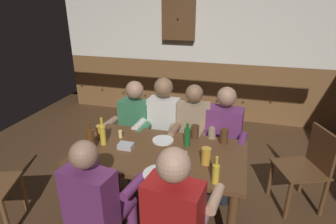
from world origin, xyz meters
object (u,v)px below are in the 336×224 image
Objects in this scene: bottle_1 at (187,136)px; pint_glass_3 at (88,157)px; plate_1 at (159,174)px; bottle_0 at (216,173)px; person_3 at (222,136)px; chair_empty_near_right at (307,166)px; pint_glass_5 at (195,132)px; bottle_3 at (103,134)px; person_1 at (162,127)px; plate_0 at (163,140)px; person_0 at (133,126)px; person_4 at (98,200)px; bottle_2 at (91,139)px; person_5 at (177,213)px; wall_dart_cabinet at (179,18)px; person_2 at (192,133)px; dining_table at (160,162)px; pint_glass_2 at (101,132)px; table_candle at (120,134)px; pint_glass_4 at (224,136)px; condiment_caddy at (126,146)px; pint_glass_0 at (183,158)px; pint_glass_1 at (206,156)px.

bottle_1 reaches higher than pint_glass_3.
bottle_0 reaches higher than plate_1.
person_3 is 1.38× the size of chair_empty_near_right.
pint_glass_5 is at bearing 40.83° from pint_glass_3.
bottle_3 reaches higher than bottle_1.
person_1 reaches higher than plate_0.
person_0 is 1.00× the size of person_4.
bottle_1 is 0.80× the size of bottle_2.
bottle_3 is (-0.27, 0.62, 0.22)m from person_4.
bottle_0 is at bearing 28.52° from person_4.
person_5 is 0.92m from pint_glass_3.
person_3 is 1.41m from bottle_2.
bottle_2 is 2.90m from wall_dart_cabinet.
person_2 is at bearing -71.81° from wall_dart_cabinet.
plate_0 is (-0.03, 0.20, 0.13)m from dining_table.
person_0 is 8.98× the size of pint_glass_2.
table_candle is 1.03m from pint_glass_4.
bottle_3 is 0.40× the size of wall_dart_cabinet.
pint_glass_3 is at bearing 137.41° from person_4.
bottle_1 is (0.68, 0.03, 0.05)m from table_candle.
condiment_caddy is 0.33m from bottle_2.
bottle_3 is at bearing 153.12° from plate_1.
person_2 is (0.72, 0.00, 0.00)m from person_0.
person_4 is 0.76m from pint_glass_0.
plate_0 is at bearing -152.80° from pint_glass_5.
pint_glass_1 reaches higher than pint_glass_2.
bottle_2 is 1.06m from pint_glass_1.
bottle_2 reaches higher than pint_glass_4.
chair_empty_near_right is at bearing 56.40° from person_5.
wall_dart_cabinet is at bearing 100.71° from plate_1.
plate_0 is at bearing 5.94° from table_candle.
person_1 is 4.78× the size of plate_1.
person_2 is 11.68× the size of pint_glass_3.
table_candle is at bearing 142.07° from person_5.
plate_0 is 0.60m from pint_glass_4.
pint_glass_4 is at bearing 16.61° from bottle_3.
dining_table is 5.94× the size of plate_1.
pint_glass_3 is at bearing -179.69° from bottle_0.
bottle_3 is at bearing 67.15° from bottle_2.
person_4 is at bearing 87.08° from person_1.
dining_table is 1.53m from chair_empty_near_right.
person_5 is 1.01m from pint_glass_5.
bottle_1 is 2.21× the size of pint_glass_3.
person_5 is at bearing -43.70° from condiment_caddy.
person_1 is 1.30m from person_4.
bottle_2 is at bearing 163.87° from plate_1.
person_5 is at bearing -53.52° from plate_1.
pint_glass_1 reaches higher than plate_0.
chair_empty_near_right is at bearing 169.87° from person_2.
table_candle is at bearing 110.61° from person_4.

